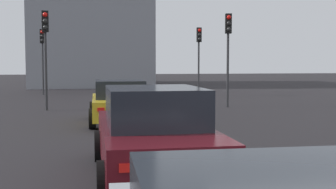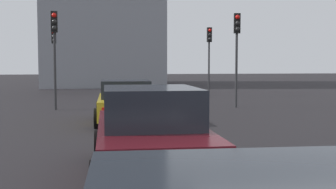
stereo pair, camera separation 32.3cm
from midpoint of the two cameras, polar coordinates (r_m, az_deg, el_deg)
name	(u,v)px [view 1 (the left image)]	position (r m, az deg, el deg)	size (l,w,h in m)	color
car_yellow_right_lead	(120,102)	(14.71, -7.04, -1.03)	(4.09, 2.10, 1.46)	gold
car_maroon_right_second	(153,134)	(7.64, -3.24, -5.29)	(4.58, 2.05, 1.61)	#510F16
traffic_light_near_left	(42,48)	(29.13, -16.56, 5.93)	(0.32, 0.28, 4.23)	#2D2D30
traffic_light_near_right	(228,40)	(20.07, 7.50, 7.10)	(0.33, 0.31, 4.29)	#2D2D30
traffic_light_far_left	(199,47)	(27.09, 3.78, 6.28)	(0.32, 0.29, 4.26)	#2D2D30
traffic_light_far_right	(45,39)	(19.30, -16.35, 7.02)	(0.33, 0.30, 4.26)	#2D2D30
building_facade_left	(90,8)	(42.57, -10.43, 11.15)	(14.13, 10.28, 14.60)	gray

